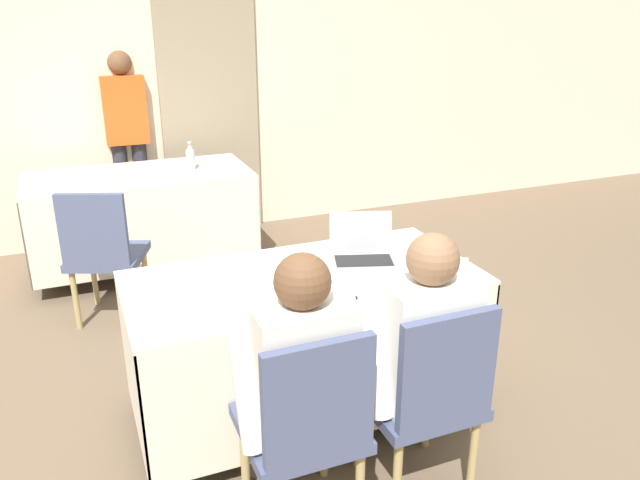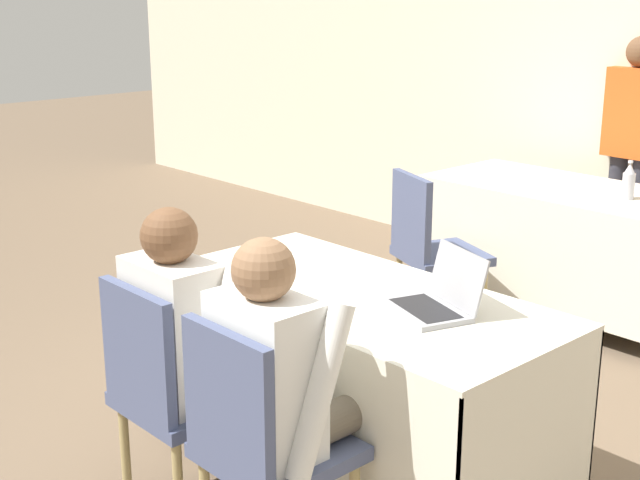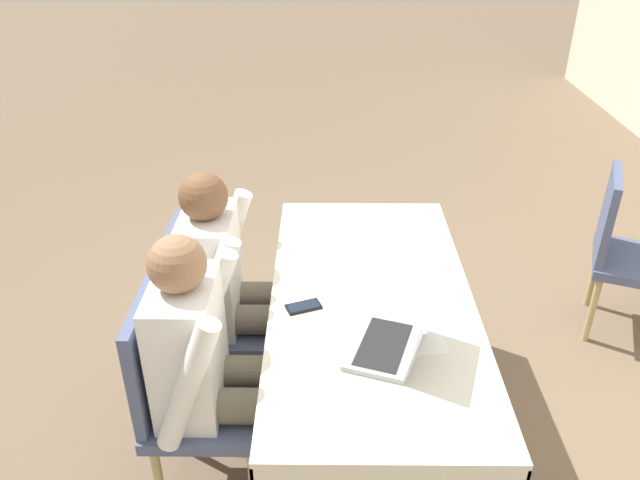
{
  "view_description": "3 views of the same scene",
  "coord_description": "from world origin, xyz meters",
  "px_view_note": "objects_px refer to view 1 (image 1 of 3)",
  "views": [
    {
      "loc": [
        -0.93,
        -2.47,
        1.94
      ],
      "look_at": [
        0.0,
        -0.2,
        1.01
      ],
      "focal_mm": 35.0,
      "sensor_mm": 36.0,
      "label": 1
    },
    {
      "loc": [
        2.26,
        -2.29,
        1.89
      ],
      "look_at": [
        0.0,
        -0.2,
        1.01
      ],
      "focal_mm": 50.0,
      "sensor_mm": 36.0,
      "label": 2
    },
    {
      "loc": [
        2.0,
        -0.19,
        2.14
      ],
      "look_at": [
        0.0,
        -0.2,
        1.01
      ],
      "focal_mm": 35.0,
      "sensor_mm": 36.0,
      "label": 3
    }
  ],
  "objects_px": {
    "chair_near_left": "(307,424)",
    "person_checkered_shirt": "(296,372)",
    "chair_near_right": "(427,393)",
    "laptop": "(363,253)",
    "person_white_shirt": "(416,345)",
    "chair_far_spare": "(103,250)",
    "person_red_shirt": "(128,135)",
    "cell_phone": "(342,295)",
    "water_bottle": "(190,157)"
  },
  "relations": [
    {
      "from": "chair_near_right",
      "to": "person_red_shirt",
      "type": "xyz_separation_m",
      "value": [
        -0.72,
        3.59,
        0.42
      ]
    },
    {
      "from": "person_white_shirt",
      "to": "person_red_shirt",
      "type": "height_order",
      "value": "person_red_shirt"
    },
    {
      "from": "chair_far_spare",
      "to": "person_checkered_shirt",
      "type": "height_order",
      "value": "person_checkered_shirt"
    },
    {
      "from": "person_checkered_shirt",
      "to": "chair_near_left",
      "type": "bearing_deg",
      "value": 90.0
    },
    {
      "from": "chair_near_right",
      "to": "chair_far_spare",
      "type": "bearing_deg",
      "value": -62.78
    },
    {
      "from": "water_bottle",
      "to": "chair_near_right",
      "type": "bearing_deg",
      "value": -83.16
    },
    {
      "from": "cell_phone",
      "to": "chair_far_spare",
      "type": "relative_size",
      "value": 0.16
    },
    {
      "from": "chair_near_left",
      "to": "chair_far_spare",
      "type": "height_order",
      "value": "same"
    },
    {
      "from": "water_bottle",
      "to": "chair_far_spare",
      "type": "relative_size",
      "value": 0.24
    },
    {
      "from": "chair_near_right",
      "to": "chair_far_spare",
      "type": "distance_m",
      "value": 2.35
    },
    {
      "from": "chair_far_spare",
      "to": "person_checkered_shirt",
      "type": "relative_size",
      "value": 0.78
    },
    {
      "from": "water_bottle",
      "to": "person_red_shirt",
      "type": "bearing_deg",
      "value": 117.52
    },
    {
      "from": "laptop",
      "to": "chair_near_right",
      "type": "xyz_separation_m",
      "value": [
        -0.07,
        -0.75,
        -0.3
      ]
    },
    {
      "from": "water_bottle",
      "to": "person_white_shirt",
      "type": "bearing_deg",
      "value": -82.91
    },
    {
      "from": "laptop",
      "to": "chair_near_left",
      "type": "bearing_deg",
      "value": -109.47
    },
    {
      "from": "chair_far_spare",
      "to": "person_red_shirt",
      "type": "distance_m",
      "value": 1.6
    },
    {
      "from": "chair_near_left",
      "to": "person_checkered_shirt",
      "type": "distance_m",
      "value": 0.19
    },
    {
      "from": "chair_near_left",
      "to": "cell_phone",
      "type": "bearing_deg",
      "value": -127.7
    },
    {
      "from": "laptop",
      "to": "cell_phone",
      "type": "relative_size",
      "value": 2.6
    },
    {
      "from": "cell_phone",
      "to": "water_bottle",
      "type": "height_order",
      "value": "water_bottle"
    },
    {
      "from": "laptop",
      "to": "person_red_shirt",
      "type": "distance_m",
      "value": 2.95
    },
    {
      "from": "person_checkered_shirt",
      "to": "chair_far_spare",
      "type": "bearing_deg",
      "value": -74.22
    },
    {
      "from": "laptop",
      "to": "water_bottle",
      "type": "bearing_deg",
      "value": 119.64
    },
    {
      "from": "chair_near_right",
      "to": "person_checkered_shirt",
      "type": "bearing_deg",
      "value": -11.36
    },
    {
      "from": "laptop",
      "to": "person_white_shirt",
      "type": "bearing_deg",
      "value": -78.06
    },
    {
      "from": "laptop",
      "to": "person_white_shirt",
      "type": "height_order",
      "value": "person_white_shirt"
    },
    {
      "from": "water_bottle",
      "to": "chair_near_left",
      "type": "height_order",
      "value": "water_bottle"
    },
    {
      "from": "water_bottle",
      "to": "person_white_shirt",
      "type": "relative_size",
      "value": 0.18
    },
    {
      "from": "water_bottle",
      "to": "chair_near_left",
      "type": "xyz_separation_m",
      "value": [
        -0.17,
        -2.87,
        -0.36
      ]
    },
    {
      "from": "chair_near_left",
      "to": "chair_near_right",
      "type": "bearing_deg",
      "value": -180.0
    },
    {
      "from": "laptop",
      "to": "person_red_shirt",
      "type": "relative_size",
      "value": 0.24
    },
    {
      "from": "person_white_shirt",
      "to": "person_red_shirt",
      "type": "xyz_separation_m",
      "value": [
        -0.72,
        3.49,
        0.26
      ]
    },
    {
      "from": "chair_near_right",
      "to": "cell_phone",
      "type": "bearing_deg",
      "value": -67.84
    },
    {
      "from": "chair_near_left",
      "to": "person_red_shirt",
      "type": "xyz_separation_m",
      "value": [
        -0.21,
        3.59,
        0.42
      ]
    },
    {
      "from": "cell_phone",
      "to": "person_white_shirt",
      "type": "bearing_deg",
      "value": -83.22
    },
    {
      "from": "person_red_shirt",
      "to": "chair_near_left",
      "type": "bearing_deg",
      "value": -85.17
    },
    {
      "from": "chair_near_left",
      "to": "chair_near_right",
      "type": "height_order",
      "value": "same"
    },
    {
      "from": "laptop",
      "to": "chair_near_left",
      "type": "distance_m",
      "value": 1.0
    },
    {
      "from": "person_red_shirt",
      "to": "chair_far_spare",
      "type": "bearing_deg",
      "value": -101.69
    },
    {
      "from": "chair_near_right",
      "to": "person_white_shirt",
      "type": "bearing_deg",
      "value": -90.0
    },
    {
      "from": "water_bottle",
      "to": "chair_near_left",
      "type": "distance_m",
      "value": 2.9
    },
    {
      "from": "chair_near_right",
      "to": "water_bottle",
      "type": "bearing_deg",
      "value": -83.16
    },
    {
      "from": "laptop",
      "to": "chair_near_left",
      "type": "xyz_separation_m",
      "value": [
        -0.59,
        -0.75,
        -0.3
      ]
    },
    {
      "from": "person_checkered_shirt",
      "to": "person_white_shirt",
      "type": "relative_size",
      "value": 1.0
    },
    {
      "from": "cell_phone",
      "to": "person_red_shirt",
      "type": "distance_m",
      "value": 3.21
    },
    {
      "from": "water_bottle",
      "to": "chair_far_spare",
      "type": "distance_m",
      "value": 1.13
    },
    {
      "from": "person_red_shirt",
      "to": "water_bottle",
      "type": "bearing_deg",
      "value": -60.94
    },
    {
      "from": "laptop",
      "to": "chair_near_left",
      "type": "height_order",
      "value": "laptop"
    },
    {
      "from": "chair_near_left",
      "to": "person_red_shirt",
      "type": "distance_m",
      "value": 3.62
    },
    {
      "from": "water_bottle",
      "to": "person_white_shirt",
      "type": "height_order",
      "value": "person_white_shirt"
    }
  ]
}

